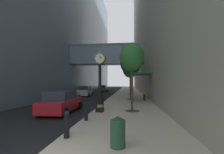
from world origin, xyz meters
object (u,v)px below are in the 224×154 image
street_tree_mid_near (131,63)px  car_white_mid (85,91)px  bollard_fourth (103,100)px  car_grey_far (103,89)px  pedestrian_walking (144,94)px  car_silver_trailing (67,95)px  street_clock (100,78)px  street_tree_near (132,57)px  street_tree_mid_far (130,70)px  bollard_nearest (67,124)px  bollard_second (86,111)px  car_red_near (62,102)px  trash_bin (118,131)px

street_tree_mid_near → car_white_mid: 10.18m
bollard_fourth → car_grey_far: bearing=99.5°
pedestrian_walking → car_silver_trailing: 9.53m
street_clock → street_tree_near: 2.97m
pedestrian_walking → street_tree_mid_far: bearing=99.7°
bollard_nearest → bollard_fourth: size_ratio=1.00×
car_silver_trailing → bollard_second: bearing=-62.1°
bollard_nearest → street_tree_mid_far: size_ratio=0.18×
car_red_near → pedestrian_walking: bearing=46.2°
car_silver_trailing → street_tree_mid_near: bearing=10.7°
bollard_second → car_grey_far: 28.93m
street_tree_mid_near → car_silver_trailing: size_ratio=1.56×
trash_bin → pedestrian_walking: size_ratio=0.66×
street_tree_near → trash_bin: bearing=-95.5°
street_clock → car_grey_far: street_clock is taller
bollard_nearest → car_red_near: 6.12m
trash_bin → pedestrian_walking: pedestrian_walking is taller
bollard_nearest → street_tree_mid_near: bearing=79.1°
car_white_mid → street_tree_near: bearing=-60.7°
street_tree_mid_far → car_grey_far: 11.98m
street_tree_near → pedestrian_walking: (1.60, 6.83, -3.30)m
street_tree_near → street_tree_mid_near: (-0.00, 8.12, 0.61)m
trash_bin → car_red_near: size_ratio=0.23×
street_clock → street_tree_mid_far: (2.41, 16.83, 2.04)m
street_clock → bollard_second: 3.27m
street_tree_near → street_tree_mid_far: 16.25m
pedestrian_walking → car_silver_trailing: (-9.52, -0.21, -0.21)m
car_silver_trailing → car_white_mid: bearing=87.4°
bollard_second → car_silver_trailing: car_silver_trailing is taller
street_tree_mid_near → car_white_mid: bearing=144.5°
street_tree_mid_far → car_silver_trailing: 13.07m
street_tree_near → pedestrian_walking: street_tree_near is taller
pedestrian_walking → car_white_mid: size_ratio=0.38×
bollard_second → street_tree_near: (2.72, 3.19, 3.58)m
street_tree_mid_far → trash_bin: (-0.63, -22.87, -4.01)m
street_tree_near → car_red_near: size_ratio=1.15×
street_tree_mid_near → car_grey_far: (-6.57, 17.36, -4.08)m
car_silver_trailing → street_clock: bearing=-52.6°
street_tree_near → pedestrian_walking: size_ratio=3.32×
bollard_fourth → street_tree_mid_near: street_tree_mid_near is taller
trash_bin → car_red_near: car_red_near is taller
trash_bin → car_silver_trailing: car_silver_trailing is taller
pedestrian_walking → car_grey_far: (-8.18, 18.65, -0.17)m
street_tree_near → car_silver_trailing: size_ratio=1.31×
bollard_nearest → street_tree_near: street_tree_near is taller
car_white_mid → trash_bin: bearing=-71.0°
car_red_near → car_silver_trailing: car_red_near is taller
street_clock → bollard_second: size_ratio=4.24×
street_clock → pedestrian_walking: bearing=61.6°
street_tree_mid_far → car_red_near: (-5.43, -16.75, -3.87)m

